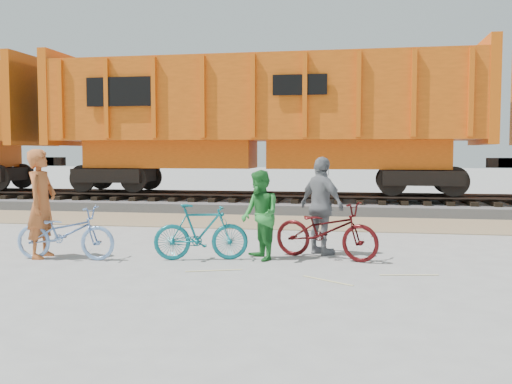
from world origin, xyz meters
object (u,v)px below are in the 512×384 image
at_px(bicycle_teal, 201,232).
at_px(person_woman, 322,206).
at_px(bicycle_blue, 66,233).
at_px(bicycle_maroon, 326,230).
at_px(hopper_car_center, 261,117).
at_px(person_man, 260,215).
at_px(person_solo, 41,204).

distance_m(bicycle_teal, person_woman, 2.25).
distance_m(bicycle_blue, person_woman, 4.55).
bearing_deg(person_woman, bicycle_teal, 67.58).
relative_size(bicycle_blue, person_woman, 0.99).
bearing_deg(bicycle_maroon, person_woman, 33.67).
xyz_separation_m(hopper_car_center, bicycle_blue, (-1.89, -9.32, -2.54)).
distance_m(hopper_car_center, person_man, 9.15).
xyz_separation_m(bicycle_blue, person_man, (3.33, 0.56, 0.32)).
relative_size(bicycle_maroon, person_solo, 1.00).
distance_m(bicycle_teal, bicycle_maroon, 2.18).
relative_size(hopper_car_center, bicycle_maroon, 7.31).
bearing_deg(hopper_car_center, bicycle_teal, -87.19).
distance_m(hopper_car_center, person_solo, 9.74).
bearing_deg(bicycle_maroon, hopper_car_center, 36.47).
xyz_separation_m(person_solo, person_woman, (4.86, 1.15, -0.07)).
xyz_separation_m(bicycle_teal, person_man, (1.00, 0.20, 0.29)).
bearing_deg(bicycle_teal, hopper_car_center, -10.71).
bearing_deg(bicycle_maroon, bicycle_teal, 122.76).
xyz_separation_m(bicycle_blue, person_solo, (-0.50, 0.10, 0.50)).
bearing_deg(person_man, bicycle_teal, -110.18).
relative_size(hopper_car_center, bicycle_blue, 7.91).
xyz_separation_m(bicycle_blue, bicycle_teal, (2.33, 0.36, 0.02)).
bearing_deg(person_man, person_woman, 92.73).
relative_size(bicycle_maroon, person_man, 1.23).
height_order(person_man, person_woman, person_woman).
relative_size(person_solo, person_man, 1.23).
xyz_separation_m(bicycle_maroon, person_woman, (-0.10, 0.40, 0.39)).
height_order(bicycle_teal, person_solo, person_solo).
bearing_deg(bicycle_blue, bicycle_maroon, -82.19).
distance_m(bicycle_teal, person_man, 1.06).
height_order(bicycle_blue, person_man, person_man).
bearing_deg(bicycle_teal, bicycle_blue, 85.21).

